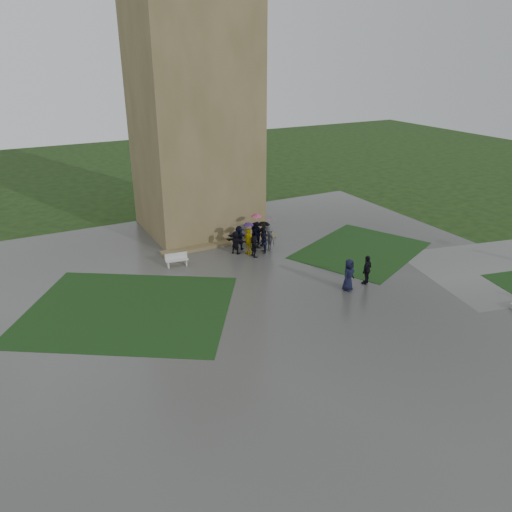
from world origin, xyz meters
name	(u,v)px	position (x,y,z in m)	size (l,w,h in m)	color
ground	(297,306)	(0.00, 0.00, 0.00)	(120.00, 120.00, 0.00)	black
plaza	(279,292)	(0.00, 2.00, 0.01)	(34.00, 34.00, 0.02)	#3B3B38
lawn_inset_left	(128,309)	(-8.50, 4.00, 0.03)	(11.00, 9.00, 0.01)	black
lawn_inset_right	(361,250)	(8.50, 5.00, 0.03)	(9.00, 7.00, 0.01)	black
tower	(193,113)	(0.00, 15.00, 9.00)	(8.00, 8.00, 18.00)	brown
tower_plinth	(221,244)	(0.00, 10.60, 0.13)	(9.00, 0.80, 0.22)	brown
bench	(177,260)	(-4.11, 8.49, 0.47)	(1.54, 0.65, 0.87)	beige
visitor_cluster	(253,236)	(1.72, 8.70, 1.07)	(3.69, 3.98, 2.52)	black
pedestrian_mid	(349,275)	(3.76, 0.36, 0.99)	(0.95, 0.65, 1.94)	black
pedestrian_near	(367,270)	(5.27, 0.52, 0.94)	(1.08, 0.61, 1.84)	black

